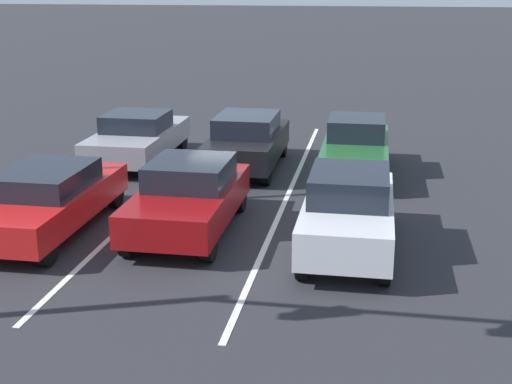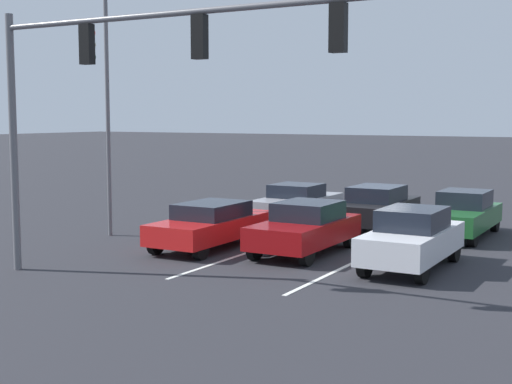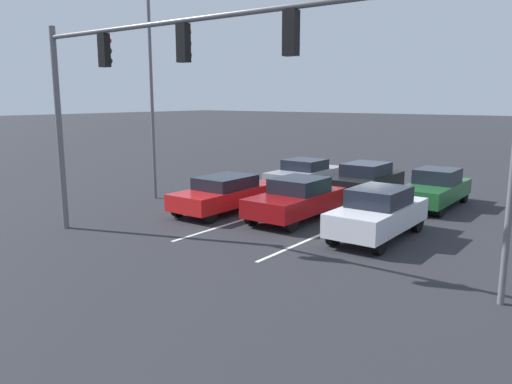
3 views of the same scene
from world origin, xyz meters
name	(u,v)px [view 2 (image 2 of 3)]	position (x,y,z in m)	size (l,w,h in m)	color
ground_plane	(371,230)	(0.00, 0.00, 0.00)	(240.00, 240.00, 0.00)	#28282D
lane_stripe_left_divider	(397,242)	(-1.64, 1.96, 0.01)	(0.12, 15.92, 0.01)	silver
lane_stripe_center_divider	(305,234)	(1.64, 1.96, 0.01)	(0.12, 15.92, 0.01)	silver
car_red_rightlane_front	(212,224)	(3.07, 5.65, 0.73)	(1.84, 4.76, 1.40)	red
car_maroon_midlane_front	(305,227)	(0.12, 5.15, 0.78)	(1.88, 4.27, 1.52)	maroon
car_silver_leftlane_front	(412,238)	(-3.28, 5.71, 0.83)	(1.72, 4.30, 1.63)	silver
car_gray_rightlane_second	(297,203)	(3.15, -0.44, 0.74)	(1.95, 4.54, 1.46)	gray
car_black_midlane_second	(377,207)	(-0.17, -0.19, 0.81)	(1.83, 4.34, 1.57)	black
car_darkgreen_leftlane_second	(463,214)	(-3.22, -0.12, 0.77)	(1.73, 4.52, 1.55)	#1E5928
traffic_signal_gantry	(125,72)	(2.03, 10.91, 5.06)	(11.41, 0.37, 6.64)	slate
street_lamp_right_shoulder	(111,82)	(7.13, 5.54, 5.17)	(1.68, 0.24, 9.15)	slate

